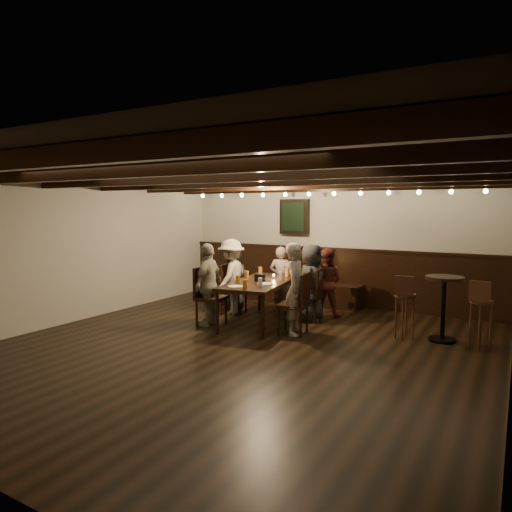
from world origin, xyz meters
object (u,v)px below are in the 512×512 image
Objects in this scene: chair_left_near at (233,299)px; person_bench_left at (234,277)px; dining_table at (261,284)px; person_bench_centre at (281,278)px; person_right_far at (296,289)px; person_left_far at (208,284)px; bar_stool_right at (480,323)px; bar_stool_left at (404,316)px; high_top_table at (444,299)px; person_bench_right at (326,282)px; person_left_near at (231,276)px; person_right_near at (311,283)px; chair_right_near at (309,305)px; chair_right_far at (294,315)px; chair_left_far at (210,308)px.

person_bench_left is at bearing -158.08° from chair_left_near.
chair_left_near is at bearing 147.96° from dining_table.
person_right_far reaches higher than person_bench_centre.
person_bench_left is 0.98× the size of person_bench_centre.
bar_stool_right is at bearing 92.97° from person_left_far.
chair_left_near is 0.99m from person_left_far.
bar_stool_left is at bearing -3.41° from dining_table.
high_top_table is at bearing 171.33° from bar_stool_right.
bar_stool_right is (2.49, 0.59, -0.35)m from person_right_far.
person_bench_right is 1.71m from person_left_near.
person_right_far is at bearing 59.04° from person_left_near.
person_bench_left reaches higher than bar_stool_left.
person_right_near is at bearing 120.96° from person_left_far.
dining_table is 0.87m from person_left_far.
person_bench_centre is at bearing 26.57° from person_right_far.
chair_right_near is 1.53m from person_left_near.
person_left_near is at bearing 174.35° from bar_stool_left.
person_left_far is (-0.51, -1.60, 0.07)m from person_bench_centre.
person_bench_centre is 0.86× the size of person_right_far.
bar_stool_left and bar_stool_right have the same top height.
chair_right_far is 1.52m from person_left_far.
chair_left_near is at bearing 90.00° from person_right_near.
chair_right_near is (1.29, 1.11, -0.02)m from chair_left_far.
chair_left_far is at bearing 1.89° from person_left_near.
bar_stool_left is (2.95, 0.77, 0.06)m from chair_left_far.
person_bench_left is 0.87× the size of person_left_near.
person_left_far is (-0.67, -0.56, 0.02)m from dining_table.
dining_table is 1.27m from person_bench_left.
bar_stool_right is (2.66, -0.29, 0.08)m from chair_right_near.
person_left_near is 1.04× the size of person_right_near.
chair_right_far is 1.62m from bar_stool_left.
person_right_far is (1.48, 0.23, 0.03)m from person_left_far.
chair_right_near is 1.77m from person_left_far.
chair_left_far and bar_stool_left have the same top height.
person_right_near reaches higher than person_bench_left.
person_bench_right is 0.48m from person_right_near.
person_left_far is (-0.03, -0.00, 0.38)m from chair_left_far.
person_right_near is (0.83, -0.48, 0.05)m from person_bench_centre.
bar_stool_right is at bearing 154.65° from person_bench_right.
person_bench_left is at bearing 50.19° from chair_right_far.
person_right_near reaches higher than chair_right_near.
bar_stool_left is (-0.50, -0.21, -0.27)m from high_top_table.
person_bench_centre reaches higher than bar_stool_right.
person_bench_left is 3.84m from high_top_table.
chair_left_far is 1.01× the size of high_top_table.
high_top_table reaches higher than chair_left_near.
dining_table is at bearing 122.04° from chair_right_near.
person_bench_centre reaches higher than bar_stool_left.
high_top_table is at bearing 159.49° from person_bench_centre.
bar_stool_left reaches higher than chair_left_near.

